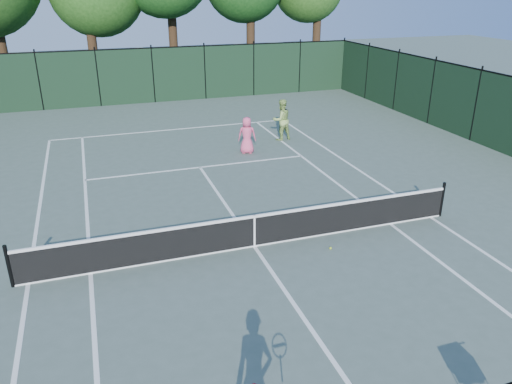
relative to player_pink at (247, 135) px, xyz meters
name	(u,v)px	position (x,y,z in m)	size (l,w,h in m)	color
ground	(254,246)	(-2.20, -7.46, -0.74)	(90.00, 90.00, 0.00)	#4D5D53
sideline_doubles_left	(28,284)	(-7.68, -7.46, -0.74)	(0.10, 23.77, 0.01)	white
sideline_doubles_right	(431,217)	(3.29, -7.46, -0.74)	(0.10, 23.77, 0.01)	white
sideline_singles_left	(91,273)	(-6.31, -7.46, -0.74)	(0.10, 23.77, 0.01)	white
sideline_singles_right	(390,224)	(1.92, -7.46, -0.74)	(0.10, 23.77, 0.01)	white
baseline_far	(174,129)	(-2.20, 4.42, -0.74)	(10.97, 0.10, 0.01)	white
service_line_far	(200,167)	(-2.20, -1.06, -0.74)	(8.23, 0.10, 0.01)	white
center_service_line	(254,246)	(-2.20, -7.46, -0.74)	(0.10, 12.80, 0.01)	white
tennis_net	(254,230)	(-2.20, -7.46, -0.26)	(11.69, 0.09, 1.06)	black
fence_far	(153,76)	(-2.20, 10.54, 0.76)	(24.00, 0.05, 3.00)	black
player_pink	(247,135)	(0.00, 0.00, 0.00)	(0.84, 0.70, 1.48)	#E7517D
player_green	(281,120)	(1.99, 1.30, 0.15)	(0.96, 0.80, 1.78)	#98BA5D
loose_ball_midcourt	(331,248)	(-0.37, -8.24, -0.71)	(0.07, 0.07, 0.07)	#B2D42B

